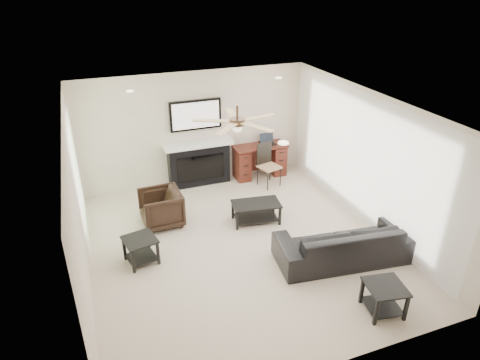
{
  "coord_description": "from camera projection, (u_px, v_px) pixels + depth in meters",
  "views": [
    {
      "loc": [
        -2.18,
        -5.81,
        4.37
      ],
      "look_at": [
        0.14,
        0.35,
        1.1
      ],
      "focal_mm": 32.0,
      "sensor_mm": 36.0,
      "label": 1
    }
  ],
  "objects": [
    {
      "name": "room_shell",
      "position": [
        249.0,
        154.0,
        6.87
      ],
      "size": [
        5.5,
        5.54,
        2.52
      ],
      "color": "beige",
      "rests_on": "ground"
    },
    {
      "name": "end_table_left",
      "position": [
        141.0,
        250.0,
        7.0
      ],
      "size": [
        0.59,
        0.59,
        0.45
      ],
      "primitive_type": "cube",
      "rotation": [
        0.0,
        0.0,
        0.21
      ],
      "color": "black",
      "rests_on": "ground"
    },
    {
      "name": "laptop",
      "position": [
        268.0,
        140.0,
        9.72
      ],
      "size": [
        0.33,
        0.24,
        0.23
      ],
      "primitive_type": "cube",
      "color": "black",
      "rests_on": "desk"
    },
    {
      "name": "fireplace_unit",
      "position": [
        198.0,
        144.0,
        9.24
      ],
      "size": [
        1.52,
        0.34,
        1.91
      ],
      "primitive_type": "cube",
      "color": "black",
      "rests_on": "ground"
    },
    {
      "name": "desk_chair",
      "position": [
        269.0,
        165.0,
        9.39
      ],
      "size": [
        0.52,
        0.54,
        0.97
      ],
      "primitive_type": "cube",
      "rotation": [
        0.0,
        0.0,
        0.27
      ],
      "color": "black",
      "rests_on": "ground"
    },
    {
      "name": "desk",
      "position": [
        259.0,
        160.0,
        9.89
      ],
      "size": [
        1.22,
        0.56,
        0.76
      ],
      "primitive_type": "cube",
      "color": "#38150E",
      "rests_on": "ground"
    },
    {
      "name": "coffee_table",
      "position": [
        256.0,
        212.0,
        8.14
      ],
      "size": [
        0.96,
        0.62,
        0.4
      ],
      "primitive_type": "cube",
      "rotation": [
        0.0,
        0.0,
        -0.14
      ],
      "color": "black",
      "rests_on": "ground"
    },
    {
      "name": "armchair",
      "position": [
        161.0,
        208.0,
        8.0
      ],
      "size": [
        0.77,
        0.75,
        0.68
      ],
      "primitive_type": "imported",
      "rotation": [
        0.0,
        0.0,
        -1.54
      ],
      "color": "black",
      "rests_on": "ground"
    },
    {
      "name": "end_table_near",
      "position": [
        384.0,
        299.0,
        5.98
      ],
      "size": [
        0.6,
        0.6,
        0.45
      ],
      "primitive_type": "cube",
      "rotation": [
        0.0,
        0.0,
        -0.17
      ],
      "color": "black",
      "rests_on": "ground"
    },
    {
      "name": "sofa",
      "position": [
        344.0,
        242.0,
        7.03
      ],
      "size": [
        2.32,
        1.14,
        0.65
      ],
      "primitive_type": "imported",
      "rotation": [
        0.0,
        0.0,
        3.02
      ],
      "color": "black",
      "rests_on": "ground"
    }
  ]
}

